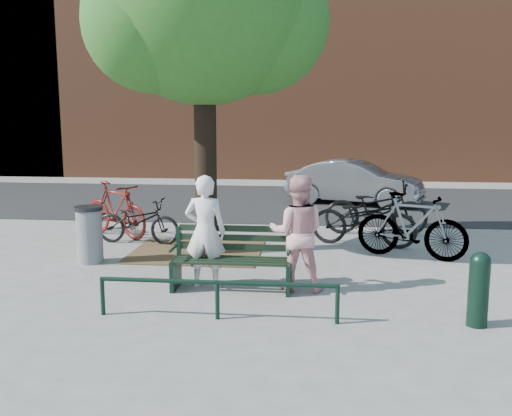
# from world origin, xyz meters

# --- Properties ---
(ground) EXTENTS (90.00, 90.00, 0.00)m
(ground) POSITION_xyz_m (0.00, 0.00, 0.00)
(ground) COLOR gray
(ground) RESTS_ON ground
(dirt_pit) EXTENTS (2.40, 2.00, 0.02)m
(dirt_pit) POSITION_xyz_m (-1.00, 2.20, 0.01)
(dirt_pit) COLOR brown
(dirt_pit) RESTS_ON ground
(road) EXTENTS (40.00, 7.00, 0.01)m
(road) POSITION_xyz_m (0.00, 8.50, 0.01)
(road) COLOR black
(road) RESTS_ON ground
(townhouse_row) EXTENTS (45.00, 4.00, 14.00)m
(townhouse_row) POSITION_xyz_m (0.17, 16.00, 6.25)
(townhouse_row) COLOR brown
(townhouse_row) RESTS_ON ground
(park_bench) EXTENTS (1.74, 0.54, 0.97)m
(park_bench) POSITION_xyz_m (-0.00, 0.08, 0.48)
(park_bench) COLOR black
(park_bench) RESTS_ON ground
(guard_railing) EXTENTS (3.06, 0.06, 0.51)m
(guard_railing) POSITION_xyz_m (0.00, -1.20, 0.40)
(guard_railing) COLOR black
(guard_railing) RESTS_ON ground
(street_tree) EXTENTS (4.20, 3.80, 6.50)m
(street_tree) POSITION_xyz_m (-0.75, 2.20, 4.42)
(street_tree) COLOR black
(street_tree) RESTS_ON ground
(person_left) EXTENTS (0.63, 0.43, 1.69)m
(person_left) POSITION_xyz_m (-0.41, 0.14, 0.84)
(person_left) COLOR silver
(person_left) RESTS_ON ground
(person_right) EXTENTS (0.84, 0.66, 1.70)m
(person_right) POSITION_xyz_m (0.95, 0.15, 0.85)
(person_right) COLOR #D99597
(person_right) RESTS_ON ground
(bollard) EXTENTS (0.25, 0.25, 0.93)m
(bollard) POSITION_xyz_m (3.20, -1.09, 0.50)
(bollard) COLOR black
(bollard) RESTS_ON ground
(litter_bin) EXTENTS (0.48, 0.48, 0.99)m
(litter_bin) POSITION_xyz_m (-2.69, 1.30, 0.50)
(litter_bin) COLOR gray
(litter_bin) RESTS_ON ground
(bicycle_a) EXTENTS (1.78, 0.77, 0.91)m
(bicycle_a) POSITION_xyz_m (-2.31, 2.79, 0.46)
(bicycle_a) COLOR black
(bicycle_a) RESTS_ON ground
(bicycle_b) EXTENTS (1.92, 1.50, 1.16)m
(bicycle_b) POSITION_xyz_m (-2.97, 3.38, 0.58)
(bicycle_b) COLOR #56100C
(bicycle_b) RESTS_ON ground
(bicycle_c) EXTENTS (2.18, 0.79, 1.14)m
(bicycle_c) POSITION_xyz_m (2.48, 4.20, 0.57)
(bicycle_c) COLOR black
(bicycle_c) RESTS_ON ground
(bicycle_d) EXTENTS (2.03, 1.20, 1.18)m
(bicycle_d) POSITION_xyz_m (2.92, 2.20, 0.59)
(bicycle_d) COLOR gray
(bicycle_d) RESTS_ON ground
(bicycle_e) EXTENTS (2.16, 1.17, 1.08)m
(bicycle_e) POSITION_xyz_m (2.14, 3.08, 0.54)
(bicycle_e) COLOR black
(bicycle_e) RESTS_ON ground
(parked_car) EXTENTS (4.03, 2.45, 1.25)m
(parked_car) POSITION_xyz_m (2.28, 8.30, 0.63)
(parked_car) COLOR slate
(parked_car) RESTS_ON ground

